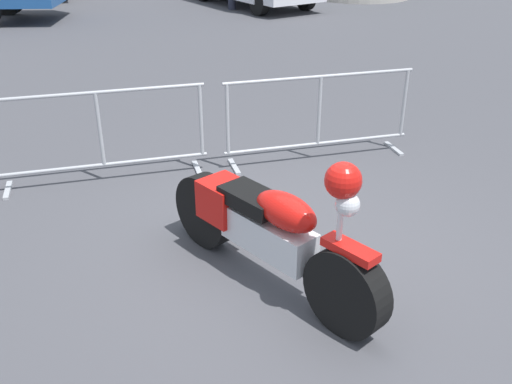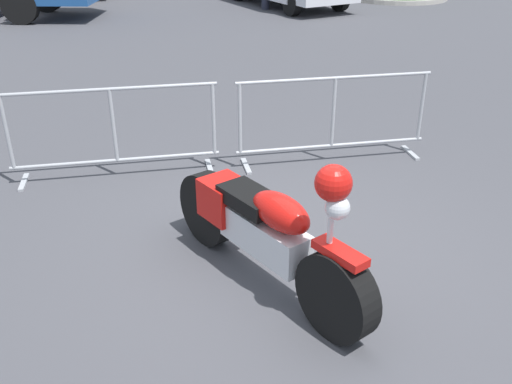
{
  "view_description": "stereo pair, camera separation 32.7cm",
  "coord_description": "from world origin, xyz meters",
  "views": [
    {
      "loc": [
        -1.42,
        -4.2,
        2.87
      ],
      "look_at": [
        -0.34,
        0.05,
        0.65
      ],
      "focal_mm": 40.0,
      "sensor_mm": 36.0,
      "label": 1
    },
    {
      "loc": [
        -1.1,
        -4.26,
        2.87
      ],
      "look_at": [
        -0.34,
        0.05,
        0.65
      ],
      "focal_mm": 40.0,
      "sensor_mm": 36.0,
      "label": 2
    }
  ],
  "objects": [
    {
      "name": "ground_plane",
      "position": [
        0.0,
        0.0,
        0.0
      ],
      "size": [
        120.0,
        120.0,
        0.0
      ],
      "primitive_type": "plane",
      "color": "#424247"
    },
    {
      "name": "crowd_barrier_near",
      "position": [
        -1.63,
        2.01,
        0.56
      ],
      "size": [
        2.38,
        0.49,
        1.07
      ],
      "rotation": [
        0.0,
        0.0,
        0.02
      ],
      "color": "#9EA0A5",
      "rests_on": "ground"
    },
    {
      "name": "motorcycle",
      "position": [
        -0.34,
        -0.35,
        0.51
      ],
      "size": [
        1.27,
        2.18,
        1.34
      ],
      "rotation": [
        0.0,
        0.0,
        -1.08
      ],
      "color": "black",
      "rests_on": "ground"
    },
    {
      "name": "crowd_barrier_far",
      "position": [
        0.95,
        2.01,
        0.56
      ],
      "size": [
        2.38,
        0.49,
        1.07
      ],
      "rotation": [
        0.0,
        0.0,
        0.02
      ],
      "color": "#9EA0A5",
      "rests_on": "ground"
    }
  ]
}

